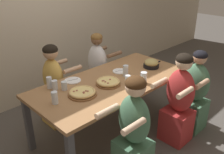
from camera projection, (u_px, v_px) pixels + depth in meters
ground_plane at (112, 130)px, 3.47m from camera, size 18.00×18.00×0.00m
restaurant_back_panel at (41, 0)px, 3.81m from camera, size 10.00×0.06×3.20m
dining_table at (112, 86)px, 3.19m from camera, size 2.08×0.98×0.76m
pizza_board_main at (108, 82)px, 3.05m from camera, size 0.31×0.31×0.05m
pizza_board_second at (82, 93)px, 2.80m from camera, size 0.33×0.33×0.05m
skillet_bowl at (151, 64)px, 3.53m from camera, size 0.32×0.22×0.12m
empty_plate_a at (120, 71)px, 3.41m from camera, size 0.20×0.20×0.02m
empty_plate_b at (73, 80)px, 3.14m from camera, size 0.21×0.21×0.02m
drinking_glass_a at (128, 80)px, 3.01m from camera, size 0.06×0.06×0.13m
drinking_glass_b at (55, 99)px, 2.62m from camera, size 0.07×0.07×0.14m
drinking_glass_c at (132, 85)px, 2.92m from camera, size 0.08×0.08×0.13m
drinking_glass_d at (126, 72)px, 3.25m from camera, size 0.07×0.07×0.15m
drinking_glass_e at (49, 83)px, 2.94m from camera, size 0.06×0.06×0.14m
drinking_glass_f at (144, 78)px, 3.06m from camera, size 0.08×0.08×0.15m
drinking_glass_g at (64, 86)px, 2.91m from camera, size 0.07×0.07×0.10m
drinking_glass_h at (55, 85)px, 2.91m from camera, size 0.07×0.07×0.12m
diner_far_midright at (98, 73)px, 3.95m from camera, size 0.51×0.40×1.17m
diner_near_midleft at (133, 133)px, 2.54m from camera, size 0.51×0.40×1.18m
diner_far_midleft at (55, 88)px, 3.44m from camera, size 0.51×0.40×1.17m
diner_near_midright at (179, 103)px, 3.07m from camera, size 0.51×0.40×1.19m
diner_near_right at (194, 95)px, 3.33m from camera, size 0.51×0.40×1.14m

